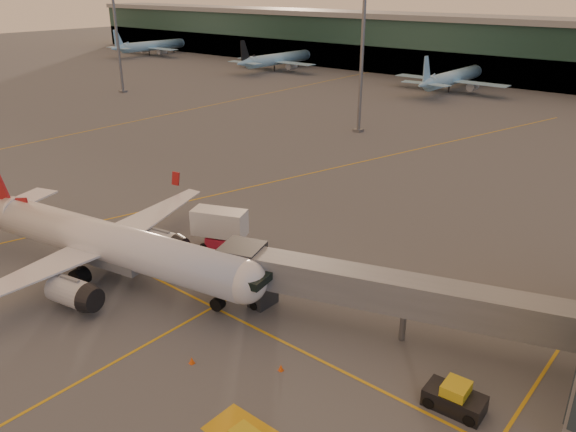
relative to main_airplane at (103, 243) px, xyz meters
The scene contains 13 objects.
ground 8.18m from the main_airplane, 18.42° to the right, with size 600.00×600.00×0.00m, color #4C4F54.
taxi_markings 42.32m from the main_airplane, 90.47° to the left, with size 100.12×173.00×0.01m.
mast_west_far 102.87m from the main_airplane, 144.29° to the left, with size 2.40×2.40×25.60m.
mast_west_near 65.97m from the main_airplane, 101.56° to the left, with size 2.40×2.40×25.60m.
distant_aircraft_row 116.58m from the main_airplane, 96.91° to the left, with size 290.00×34.00×13.00m.
main_airplane is the anchor object (origin of this frame).
jet_bridge 29.92m from the main_airplane, 18.58° to the left, with size 31.85×13.10×5.58m.
catering_truck 12.03m from the main_airplane, 70.64° to the left, with size 6.15×4.40×4.38m.
pushback_tug 33.91m from the main_airplane, ahead, with size 4.00×2.32×2.00m.
cone_nose 22.39m from the main_airplane, ahead, with size 0.40×0.40×0.51m.
cone_tail 19.99m from the main_airplane, behind, with size 0.41×0.41×0.52m.
cone_wing_left 18.53m from the main_airplane, 91.51° to the left, with size 0.49×0.49×0.62m.
cone_fwd 17.26m from the main_airplane, 12.76° to the right, with size 0.43×0.43×0.55m.
Camera 1 is at (37.06, -23.17, 26.17)m, focal length 35.00 mm.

